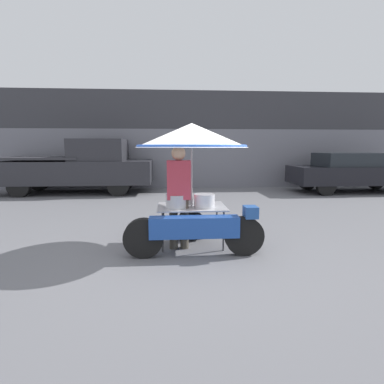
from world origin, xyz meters
The scene contains 6 objects.
ground_plane centered at (0.00, 0.00, 0.00)m, with size 36.00×36.00×0.00m, color slate.
shopfront_building centered at (0.00, 8.90, 1.95)m, with size 28.00×2.06×3.93m.
vendor_motorcycle_cart centered at (0.01, 0.49, 1.60)m, with size 2.17×1.86×2.07m.
vendor_person centered at (-0.22, 0.37, 0.95)m, with size 0.38×0.23×1.69m.
parked_car centered at (6.41, 6.23, 0.77)m, with size 4.58×1.69×1.46m.
pickup_truck centered at (-3.66, 6.70, 0.94)m, with size 5.50×1.85×1.96m.
Camera 1 is at (-0.35, -4.45, 1.68)m, focal length 28.00 mm.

